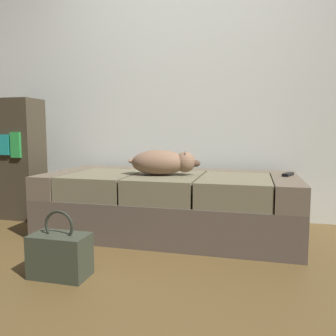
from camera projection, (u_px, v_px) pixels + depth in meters
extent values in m
plane|color=brown|center=(124.00, 286.00, 1.77)|extent=(10.00, 10.00, 0.00)
cube|color=silver|center=(186.00, 68.00, 3.15)|extent=(6.40, 0.10, 2.80)
cube|color=brown|center=(170.00, 214.00, 2.69)|extent=(1.95, 0.91, 0.30)
cube|color=brown|center=(71.00, 181.00, 2.88)|extent=(0.20, 0.91, 0.17)
cube|color=brown|center=(286.00, 189.00, 2.45)|extent=(0.20, 0.91, 0.17)
cube|color=brown|center=(179.00, 179.00, 3.01)|extent=(1.55, 0.20, 0.17)
cube|color=#6F674D|center=(104.00, 184.00, 2.70)|extent=(0.50, 0.69, 0.17)
cube|color=#6F674D|center=(166.00, 187.00, 2.57)|extent=(0.50, 0.69, 0.17)
cube|color=#6F674D|center=(235.00, 189.00, 2.45)|extent=(0.50, 0.69, 0.17)
ellipsoid|color=#836149|center=(159.00, 163.00, 2.57)|extent=(0.45, 0.30, 0.19)
sphere|color=#836149|center=(185.00, 162.00, 2.55)|extent=(0.16, 0.16, 0.16)
ellipsoid|color=#4E3A2B|center=(194.00, 163.00, 2.55)|extent=(0.10, 0.07, 0.05)
cone|color=#4E3A2B|center=(185.00, 154.00, 2.59)|extent=(0.04, 0.04, 0.05)
cone|color=#4E3A2B|center=(185.00, 155.00, 2.50)|extent=(0.04, 0.04, 0.05)
ellipsoid|color=#836149|center=(136.00, 161.00, 2.63)|extent=(0.10, 0.17, 0.05)
cube|color=black|center=(288.00, 174.00, 2.53)|extent=(0.10, 0.16, 0.02)
cube|color=#363C2E|center=(60.00, 256.00, 1.87)|extent=(0.32, 0.18, 0.24)
torus|color=#262A20|center=(59.00, 226.00, 1.85)|extent=(0.18, 0.02, 0.18)
cube|color=#3E3526|center=(12.00, 159.00, 3.15)|extent=(0.56, 0.28, 1.10)
cube|color=teal|center=(5.00, 145.00, 2.98)|extent=(0.09, 0.02, 0.18)
cube|color=green|center=(16.00, 145.00, 2.95)|extent=(0.09, 0.02, 0.22)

